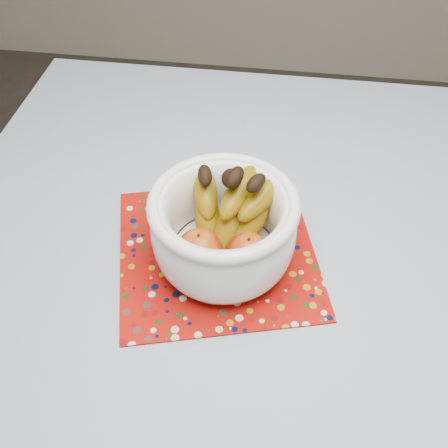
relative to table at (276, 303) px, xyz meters
name	(u,v)px	position (x,y,z in m)	size (l,w,h in m)	color
table	(276,303)	(0.00, 0.00, 0.00)	(1.20, 1.20, 0.75)	brown
tablecloth	(279,276)	(0.00, 0.00, 0.08)	(1.32, 1.32, 0.01)	#627CA3
placemat	(217,252)	(-0.12, 0.03, 0.09)	(0.35, 0.35, 0.00)	#9C0D08
fruit_bowl	(227,223)	(-0.10, 0.03, 0.18)	(0.26, 0.25, 0.19)	white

